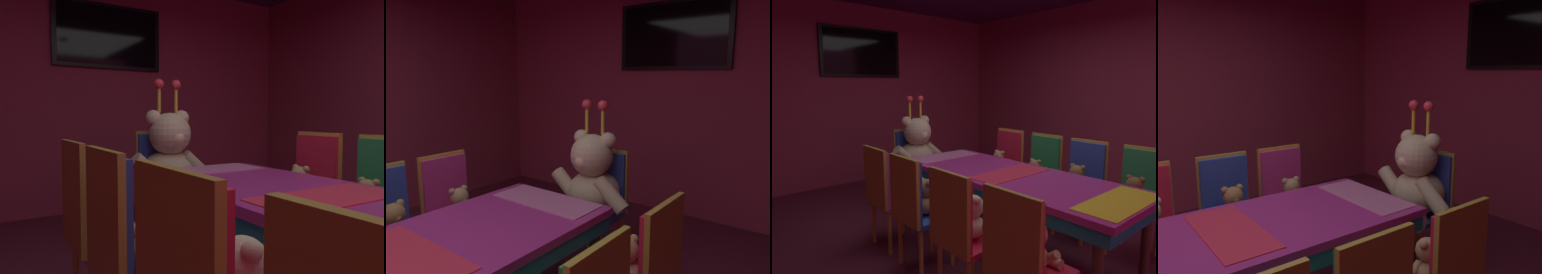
% 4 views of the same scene
% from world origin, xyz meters
% --- Properties ---
extents(wall_back, '(5.20, 0.12, 2.80)m').
position_xyz_m(wall_back, '(0.00, 3.20, 1.40)').
color(wall_back, '#99334C').
rests_on(wall_back, ground_plane).
extents(banquet_table, '(0.90, 2.36, 0.75)m').
position_xyz_m(banquet_table, '(0.00, 0.00, 0.65)').
color(banquet_table, '#B22D8C').
rests_on(banquet_table, ground_plane).
extents(chair_left_2, '(0.42, 0.41, 0.98)m').
position_xyz_m(chair_left_2, '(-0.87, 0.29, 0.60)').
color(chair_left_2, '#2D47B2').
rests_on(chair_left_2, ground_plane).
extents(teddy_left_2, '(0.26, 0.33, 0.31)m').
position_xyz_m(teddy_left_2, '(-0.73, 0.29, 0.59)').
color(teddy_left_2, '#9E7247').
rests_on(teddy_left_2, chair_left_2).
extents(chair_left_3, '(0.42, 0.41, 0.98)m').
position_xyz_m(chair_left_3, '(-0.87, 0.80, 0.60)').
color(chair_left_3, '#CC338C').
rests_on(chair_left_3, ground_plane).
extents(teddy_left_3, '(0.24, 0.30, 0.29)m').
position_xyz_m(teddy_left_3, '(-0.73, 0.80, 0.58)').
color(teddy_left_3, tan).
rests_on(teddy_left_3, chair_left_3).
extents(chair_right_3, '(0.42, 0.41, 0.98)m').
position_xyz_m(chair_right_3, '(0.88, 0.85, 0.60)').
color(chair_right_3, red).
rests_on(chair_right_3, ground_plane).
extents(teddy_right_3, '(0.23, 0.29, 0.28)m').
position_xyz_m(teddy_right_3, '(0.74, 0.85, 0.58)').
color(teddy_right_3, tan).
rests_on(teddy_right_3, chair_right_3).
extents(throne_chair, '(0.41, 0.42, 0.98)m').
position_xyz_m(throne_chair, '(0.00, 1.72, 0.60)').
color(throne_chair, '#2D47B2').
rests_on(throne_chair, ground_plane).
extents(king_teddy_bear, '(0.75, 0.58, 0.96)m').
position_xyz_m(king_teddy_bear, '(0.00, 1.55, 0.76)').
color(king_teddy_bear, beige).
rests_on(king_teddy_bear, throne_chair).
extents(wall_tv, '(1.28, 0.06, 0.74)m').
position_xyz_m(wall_tv, '(0.00, 3.11, 2.05)').
color(wall_tv, black).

